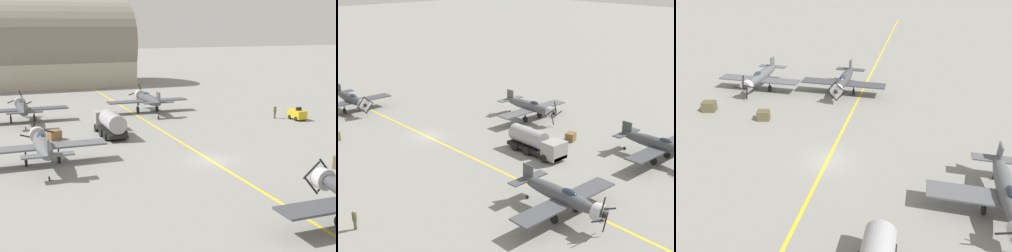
{
  "view_description": "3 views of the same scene",
  "coord_description": "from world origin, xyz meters",
  "views": [
    {
      "loc": [
        -19.37,
        -39.1,
        12.96
      ],
      "look_at": [
        -3.96,
        1.27,
        3.47
      ],
      "focal_mm": 50.0,
      "sensor_mm": 36.0,
      "label": 1
    },
    {
      "loc": [
        31.32,
        50.36,
        21.92
      ],
      "look_at": [
        -6.38,
        8.58,
        2.25
      ],
      "focal_mm": 50.0,
      "sensor_mm": 36.0,
      "label": 2
    },
    {
      "loc": [
        -7.79,
        25.83,
        18.04
      ],
      "look_at": [
        -1.46,
        -0.84,
        3.54
      ],
      "focal_mm": 35.0,
      "sensor_mm": 36.0,
      "label": 3
    }
  ],
  "objects": [
    {
      "name": "tow_tractor",
      "position": [
        19.7,
        13.44,
        0.79
      ],
      "size": [
        1.57,
        2.6,
        1.79
      ],
      "color": "gold",
      "rests_on": "ground"
    },
    {
      "name": "ground_plane",
      "position": [
        0.0,
        0.0,
        0.0
      ],
      "size": [
        400.0,
        400.0,
        0.0
      ],
      "primitive_type": "plane",
      "color": "gray"
    },
    {
      "name": "airplane_far_left",
      "position": [
        -15.71,
        24.82,
        2.01
      ],
      "size": [
        12.0,
        9.98,
        3.73
      ],
      "rotation": [
        0.0,
        0.0,
        -0.01
      ],
      "color": "#414449",
      "rests_on": "ground"
    },
    {
      "name": "ground_crew_walking",
      "position": [
        17.3,
        15.3,
        1.02
      ],
      "size": [
        0.41,
        0.41,
        1.87
      ],
      "color": "#515638",
      "rests_on": "ground"
    },
    {
      "name": "hangar",
      "position": [
        -8.15,
        63.27,
        7.47
      ],
      "size": [
        35.56,
        18.2,
        18.2
      ],
      "color": "#B2A893",
      "rests_on": "ground"
    },
    {
      "name": "fuel_tanker",
      "position": [
        -6.53,
        13.85,
        1.51
      ],
      "size": [
        2.68,
        8.0,
        2.98
      ],
      "color": "black",
      "rests_on": "ground"
    },
    {
      "name": "airplane_mid_left",
      "position": [
        -15.35,
        4.1,
        2.01
      ],
      "size": [
        12.0,
        9.98,
        3.74
      ],
      "rotation": [
        0.0,
        0.0,
        0.18
      ],
      "color": "#56595E",
      "rests_on": "ground"
    },
    {
      "name": "airplane_far_center",
      "position": [
        2.24,
        25.81,
        2.01
      ],
      "size": [
        12.0,
        9.98,
        3.73
      ],
      "rotation": [
        0.0,
        0.0,
        0.08
      ],
      "color": "#474A4F",
      "rests_on": "ground"
    },
    {
      "name": "supply_crate_outboard",
      "position": [
        -13.02,
        13.76,
        0.56
      ],
      "size": [
        1.63,
        1.5,
        1.11
      ],
      "primitive_type": "cube",
      "rotation": [
        0.0,
        0.0,
        0.35
      ],
      "color": "brown",
      "rests_on": "ground"
    },
    {
      "name": "taxiway_stripe",
      "position": [
        0.0,
        0.0,
        0.0
      ],
      "size": [
        0.3,
        160.0,
        0.01
      ],
      "primitive_type": "cube",
      "color": "yellow",
      "rests_on": "ground"
    }
  ]
}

